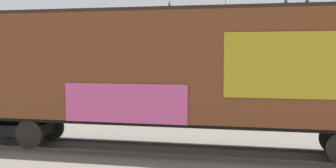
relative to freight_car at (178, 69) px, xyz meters
The scene contains 7 objects.
ground_plane 2.54m from the freight_car, ahead, with size 260.00×260.00×0.00m, color slate.
track 2.94m from the freight_car, ahead, with size 60.01×4.23×0.08m.
freight_car is the anchor object (origin of this frame).
flagpole 10.16m from the freight_car, 88.00° to the left, with size 0.71×1.57×7.85m.
hillside 79.36m from the freight_car, 89.91° to the left, with size 136.33×40.34×14.86m.
parked_car_blue 7.36m from the freight_car, 111.57° to the left, with size 4.69×2.11×1.66m.
parked_car_green 6.99m from the freight_car, 71.92° to the left, with size 4.82×2.03×1.64m.
Camera 1 is at (2.83, -12.29, 2.96)m, focal length 44.51 mm.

